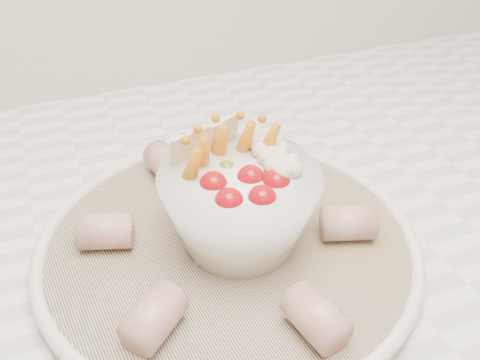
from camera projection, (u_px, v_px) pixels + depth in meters
name	position (u px, v px, depth m)	size (l,w,h in m)	color
serving_platter	(228.00, 244.00, 0.48)	(0.38, 0.38, 0.02)	navy
veggie_bowl	(240.00, 204.00, 0.46)	(0.14, 0.14, 0.10)	white
cured_meat_rolls	(228.00, 227.00, 0.47)	(0.26, 0.29, 0.03)	#A54F4B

